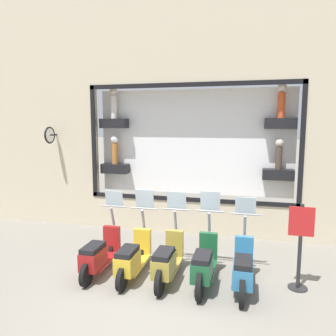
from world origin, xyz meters
TOP-DOWN VIEW (x-y plane):
  - ground_plane at (0.00, 0.00)m, footprint 120.00×120.00m
  - building_facade at (3.60, 0.00)m, footprint 1.17×36.00m
  - scooter_teal_0 at (0.53, -1.55)m, footprint 1.80×0.60m
  - scooter_green_1 at (0.54, -0.82)m, footprint 1.81×0.61m
  - scooter_olive_2 at (0.54, -0.09)m, footprint 1.80×0.61m
  - scooter_yellow_3 at (0.53, 0.64)m, footprint 1.79×0.60m
  - scooter_red_4 at (0.53, 1.37)m, footprint 1.79×0.60m
  - shop_sign_post at (0.85, -2.56)m, footprint 0.36×0.45m

SIDE VIEW (x-z plane):
  - ground_plane at x=0.00m, z-range 0.00..0.00m
  - scooter_red_4 at x=0.53m, z-range -0.38..1.21m
  - scooter_yellow_3 at x=0.53m, z-range -0.41..1.25m
  - scooter_teal_0 at x=0.53m, z-range -0.38..1.23m
  - scooter_olive_2 at x=0.54m, z-range -0.39..1.26m
  - scooter_green_1 at x=0.54m, z-range -0.41..1.29m
  - shop_sign_post at x=0.85m, z-range 0.06..1.71m
  - building_facade at x=3.60m, z-range 0.09..8.45m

